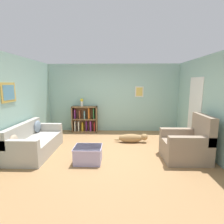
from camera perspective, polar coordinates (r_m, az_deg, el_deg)
The scene contains 10 objects.
ground_plane at distance 4.94m, azimuth -0.13°, elevation -12.88°, with size 14.00×14.00×0.00m, color #997047.
wall_back at distance 6.85m, azimuth 0.44°, elevation 4.60°, with size 5.60×0.13×2.60m.
wall_left at distance 5.33m, azimuth -28.73°, elevation 2.09°, with size 0.13×5.00×2.60m.
wall_right at distance 5.22m, azimuth 29.12°, elevation 1.82°, with size 0.16×5.00×2.60m.
couch at distance 5.19m, azimuth -23.98°, elevation -9.09°, with size 0.86×1.76×0.82m.
bookshelf at distance 6.88m, azimuth -8.80°, elevation -2.49°, with size 0.97×0.31×1.00m.
recliner_chair at distance 4.75m, azimuth 23.42°, elevation -9.78°, with size 1.03×0.91×1.12m.
coffee_table at distance 4.32m, azimuth -7.80°, elevation -13.39°, with size 0.65×0.54×0.39m.
dog at distance 5.67m, azimuth 6.74°, elevation -8.43°, with size 1.07×0.25×0.29m.
vase at distance 6.77m, azimuth -9.85°, elevation 3.28°, with size 0.12×0.12×0.30m.
Camera 1 is at (0.14, -4.57, 1.87)m, focal length 28.00 mm.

